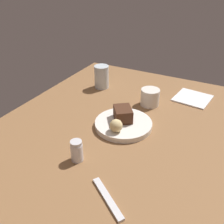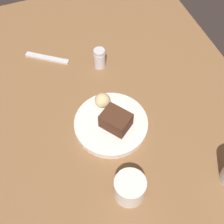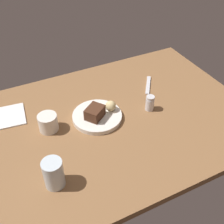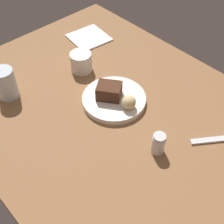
% 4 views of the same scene
% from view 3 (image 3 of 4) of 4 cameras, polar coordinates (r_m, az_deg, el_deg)
% --- Properties ---
extents(dining_table, '(1.20, 0.84, 0.03)m').
position_cam_3_polar(dining_table, '(1.20, 0.11, -1.88)').
color(dining_table, brown).
rests_on(dining_table, ground).
extents(dessert_plate, '(0.21, 0.21, 0.02)m').
position_cam_3_polar(dessert_plate, '(1.19, -3.03, -0.91)').
color(dessert_plate, white).
rests_on(dessert_plate, dining_table).
extents(chocolate_cake_slice, '(0.10, 0.09, 0.05)m').
position_cam_3_polar(chocolate_cake_slice, '(1.16, -3.51, -0.11)').
color(chocolate_cake_slice, '#472819').
rests_on(chocolate_cake_slice, dessert_plate).
extents(bread_roll, '(0.05, 0.05, 0.05)m').
position_cam_3_polar(bread_roll, '(1.19, -0.29, 1.25)').
color(bread_roll, '#DBC184').
rests_on(bread_roll, dessert_plate).
extents(salt_shaker, '(0.04, 0.04, 0.07)m').
position_cam_3_polar(salt_shaker, '(1.23, 7.68, 1.82)').
color(salt_shaker, silver).
rests_on(salt_shaker, dining_table).
extents(water_glass, '(0.07, 0.07, 0.11)m').
position_cam_3_polar(water_glass, '(0.95, -11.77, -12.11)').
color(water_glass, silver).
rests_on(water_glass, dining_table).
extents(coffee_cup, '(0.08, 0.08, 0.07)m').
position_cam_3_polar(coffee_cup, '(1.15, -12.83, -2.11)').
color(coffee_cup, silver).
rests_on(coffee_cup, dining_table).
extents(dessert_spoon, '(0.10, 0.13, 0.01)m').
position_cam_3_polar(dessert_spoon, '(1.39, 7.33, 5.42)').
color(dessert_spoon, silver).
rests_on(dessert_spoon, dining_table).
extents(folded_napkin, '(0.16, 0.16, 0.01)m').
position_cam_3_polar(folded_napkin, '(1.28, -20.47, -0.90)').
color(folded_napkin, white).
rests_on(folded_napkin, dining_table).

